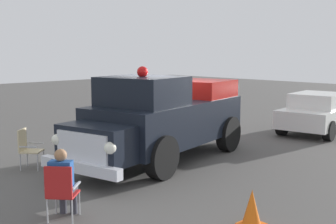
% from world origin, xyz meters
% --- Properties ---
extents(ground_plane, '(60.00, 60.00, 0.00)m').
position_xyz_m(ground_plane, '(0.00, 0.00, 0.00)').
color(ground_plane, '#514F4C').
extents(vintage_fire_truck, '(6.27, 3.45, 2.59)m').
position_xyz_m(vintage_fire_truck, '(0.34, 0.50, 1.20)').
color(vintage_fire_truck, black).
rests_on(vintage_fire_truck, ground).
extents(classic_hot_rod, '(4.58, 2.45, 1.46)m').
position_xyz_m(classic_hot_rod, '(-6.76, 1.44, 0.75)').
color(classic_hot_rod, black).
rests_on(classic_hot_rod, ground).
extents(lawn_chair_near_truck, '(0.69, 0.69, 1.02)m').
position_xyz_m(lawn_chair_near_truck, '(4.64, 2.46, 0.59)').
color(lawn_chair_near_truck, '#B7BABF').
rests_on(lawn_chair_near_truck, ground).
extents(lawn_chair_by_car, '(0.69, 0.69, 1.02)m').
position_xyz_m(lawn_chair_by_car, '(3.44, -1.23, 0.59)').
color(lawn_chair_by_car, '#B7BABF').
rests_on(lawn_chair_by_car, ground).
extents(spectator_seated, '(0.65, 0.63, 1.29)m').
position_xyz_m(spectator_seated, '(4.54, 2.37, 0.70)').
color(spectator_seated, '#383842').
rests_on(spectator_seated, ground).
extents(traffic_cone, '(0.40, 0.40, 0.64)m').
position_xyz_m(traffic_cone, '(2.40, 4.88, 0.31)').
color(traffic_cone, orange).
rests_on(traffic_cone, ground).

